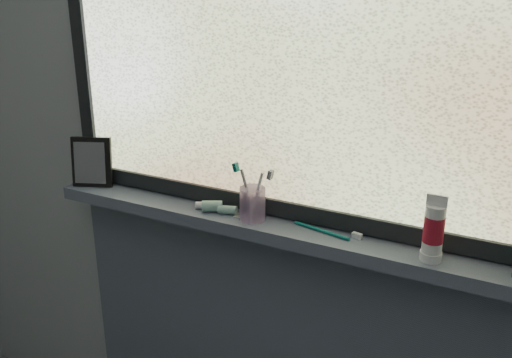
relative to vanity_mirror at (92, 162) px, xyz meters
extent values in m
cube|color=#9EA3A8|center=(0.73, 0.08, 0.15)|extent=(3.00, 0.01, 2.50)
cube|color=#50596B|center=(0.73, 0.01, -0.10)|extent=(1.62, 0.14, 0.04)
cube|color=silver|center=(0.73, 0.06, 0.43)|extent=(1.50, 0.01, 1.00)
cube|color=black|center=(0.73, 0.05, -0.05)|extent=(1.60, 0.03, 0.05)
cube|color=black|center=(-0.05, 0.05, 0.43)|extent=(0.05, 0.03, 1.10)
cube|color=black|center=(0.00, 0.00, 0.00)|extent=(0.15, 0.11, 0.17)
cylinder|color=#BB99CA|center=(0.61, 0.00, -0.03)|extent=(0.08, 0.08, 0.10)
cylinder|color=silver|center=(1.13, -0.01, 0.01)|extent=(0.06, 0.06, 0.13)
camera|label=1|loc=(1.33, -1.36, 0.61)|focal=40.00mm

